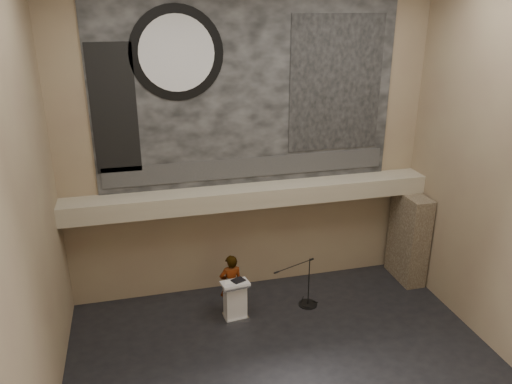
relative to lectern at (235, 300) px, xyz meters
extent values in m
plane|color=black|center=(0.78, -2.34, -0.55)|extent=(10.00, 10.00, 0.00)
cube|color=#7D654F|center=(0.78, 1.66, 3.70)|extent=(10.00, 0.02, 8.50)
cube|color=#7D654F|center=(0.78, -6.34, 3.70)|extent=(10.00, 0.02, 8.50)
cube|color=#7D654F|center=(-4.22, -2.34, 3.70)|extent=(0.02, 8.00, 8.50)
cube|color=#7D654F|center=(5.78, -2.34, 3.70)|extent=(0.02, 8.00, 8.50)
cube|color=gray|center=(0.78, 1.26, 2.40)|extent=(10.00, 0.80, 0.50)
cylinder|color=#B2893D|center=(-0.82, 1.21, 2.12)|extent=(0.04, 0.04, 0.06)
cylinder|color=#B2893D|center=(2.68, 1.21, 2.12)|extent=(0.04, 0.04, 0.06)
cube|color=black|center=(0.78, 1.63, 5.15)|extent=(8.00, 0.05, 5.00)
cube|color=#2C2C2C|center=(0.78, 1.59, 3.10)|extent=(7.76, 0.02, 0.55)
cylinder|color=black|center=(-1.02, 1.59, 6.15)|extent=(2.30, 0.02, 2.30)
cylinder|color=silver|center=(-1.02, 1.57, 6.15)|extent=(1.84, 0.02, 1.84)
cube|color=black|center=(3.18, 1.59, 5.25)|extent=(2.60, 0.02, 3.60)
cube|color=black|center=(-2.62, 1.59, 4.85)|extent=(1.10, 0.02, 3.20)
cube|color=#473A2B|center=(5.43, 0.81, 0.80)|extent=(0.60, 1.40, 2.70)
cube|color=silver|center=(0.00, 0.00, -0.51)|extent=(0.67, 0.53, 0.08)
cube|color=silver|center=(0.00, 0.00, 0.01)|extent=(0.58, 0.43, 0.96)
cube|color=silver|center=(0.00, -0.02, 0.52)|extent=(0.75, 0.56, 0.13)
cube|color=black|center=(0.09, 0.02, 0.56)|extent=(0.40, 0.36, 0.04)
cube|color=silver|center=(-0.15, -0.04, 0.55)|extent=(0.29, 0.36, 0.00)
imported|color=silver|center=(-0.04, 0.32, 0.30)|extent=(0.64, 0.44, 1.70)
cylinder|color=black|center=(2.08, 0.11, -0.54)|extent=(0.52, 0.52, 0.02)
cylinder|color=black|center=(2.08, 0.11, 0.17)|extent=(0.03, 0.03, 1.44)
cylinder|color=black|center=(1.56, -0.09, 0.85)|extent=(1.18, 0.47, 0.02)
camera|label=1|loc=(-2.20, -10.99, 7.33)|focal=35.00mm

